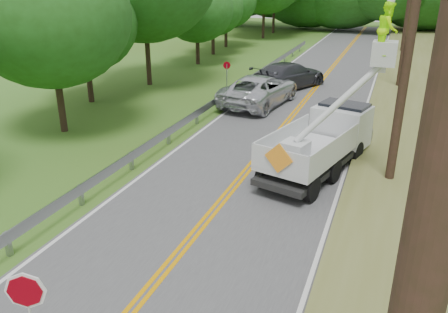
% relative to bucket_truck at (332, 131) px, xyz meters
% --- Properties ---
extents(road, '(7.20, 96.00, 0.03)m').
position_rel_bucket_truck_xyz_m(road, '(-2.79, 4.04, -1.42)').
color(road, '#474849').
rests_on(road, ground).
extents(guardrail, '(0.18, 48.00, 0.77)m').
position_rel_bucket_truck_xyz_m(guardrail, '(-6.81, 4.94, -0.88)').
color(guardrail, gray).
rests_on(guardrail, ground).
extents(utility_poles, '(1.60, 43.30, 10.00)m').
position_rel_bucket_truck_xyz_m(utility_poles, '(2.21, 7.05, 3.84)').
color(utility_poles, black).
rests_on(utility_poles, ground).
extents(tall_grass_verge, '(7.00, 96.00, 0.30)m').
position_rel_bucket_truck_xyz_m(tall_grass_verge, '(4.31, 4.04, -1.28)').
color(tall_grass_verge, brown).
rests_on(tall_grass_verge, ground).
extents(bucket_truck, '(3.99, 6.36, 6.07)m').
position_rel_bucket_truck_xyz_m(bucket_truck, '(0.00, 0.00, 0.00)').
color(bucket_truck, black).
rests_on(bucket_truck, road).
extents(suv_silver, '(3.61, 6.38, 1.68)m').
position_rel_bucket_truck_xyz_m(suv_silver, '(-5.05, 7.51, -0.57)').
color(suv_silver, silver).
rests_on(suv_silver, road).
extents(suv_darkgrey, '(4.39, 6.13, 1.65)m').
position_rel_bucket_truck_xyz_m(suv_darkgrey, '(-4.40, 12.04, -0.59)').
color(suv_darkgrey, '#383A40').
rests_on(suv_darkgrey, road).
extents(stop_sign_permanent, '(0.40, 0.24, 2.12)m').
position_rel_bucket_truck_xyz_m(stop_sign_permanent, '(-7.37, 8.52, -0.07)').
color(stop_sign_permanent, gray).
rests_on(stop_sign_permanent, ground).
extents(yard_sign, '(0.53, 0.20, 0.80)m').
position_rel_bucket_truck_xyz_m(yard_sign, '(3.14, -4.76, -0.85)').
color(yard_sign, white).
rests_on(yard_sign, ground).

